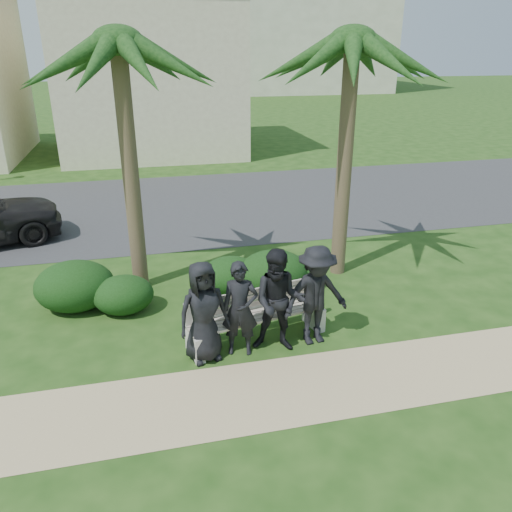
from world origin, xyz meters
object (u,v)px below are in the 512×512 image
at_px(man_a, 203,312).
at_px(man_c, 279,301).
at_px(man_d, 316,296).
at_px(park_bench, 257,319).
at_px(palm_left, 118,45).
at_px(man_b, 240,309).
at_px(palm_right, 353,43).

height_order(man_a, man_c, man_c).
xyz_separation_m(man_a, man_d, (1.88, 0.06, 0.03)).
bearing_deg(park_bench, man_d, -29.58).
bearing_deg(man_c, man_d, 24.35).
distance_m(park_bench, palm_left, 5.42).
xyz_separation_m(park_bench, man_b, (-0.36, -0.33, 0.42)).
xyz_separation_m(man_d, palm_right, (1.50, 2.65, 3.88)).
relative_size(park_bench, man_a, 1.49).
xyz_separation_m(park_bench, palm_right, (2.43, 2.34, 4.38)).
bearing_deg(man_a, man_b, -10.50).
bearing_deg(man_b, man_a, -163.91).
xyz_separation_m(park_bench, man_a, (-0.95, -0.36, 0.46)).
distance_m(park_bench, man_c, 0.68).
bearing_deg(man_d, palm_right, 54.15).
bearing_deg(man_a, man_d, -11.38).
distance_m(man_b, man_d, 1.29).
distance_m(man_c, man_d, 0.66).
bearing_deg(palm_right, man_b, -136.18).
relative_size(park_bench, man_d, 1.43).
height_order(man_b, man_c, man_c).
xyz_separation_m(man_c, man_d, (0.65, 0.06, -0.01)).
distance_m(park_bench, man_d, 1.10).
height_order(man_c, palm_left, palm_left).
relative_size(man_b, palm_right, 0.28).
bearing_deg(palm_right, park_bench, -136.08).
relative_size(man_b, man_d, 0.92).
distance_m(park_bench, man_b, 0.64).
relative_size(palm_left, palm_right, 0.99).
bearing_deg(man_a, palm_left, 94.59).
bearing_deg(man_b, man_c, 10.48).
bearing_deg(palm_left, palm_right, -3.64).
xyz_separation_m(man_a, palm_left, (-0.95, 2.98, 3.89)).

